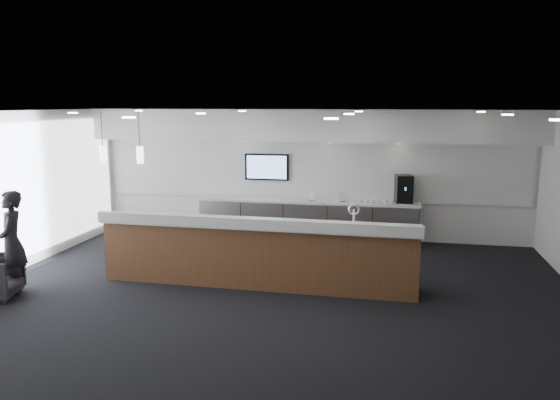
# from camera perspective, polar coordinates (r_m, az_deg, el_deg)

# --- Properties ---
(ground) EXTENTS (10.00, 10.00, 0.00)m
(ground) POSITION_cam_1_polar(r_m,az_deg,el_deg) (9.28, -0.70, -9.66)
(ground) COLOR black
(ground) RESTS_ON ground
(ceiling) EXTENTS (10.00, 8.00, 0.02)m
(ceiling) POSITION_cam_1_polar(r_m,az_deg,el_deg) (8.73, -0.74, 9.20)
(ceiling) COLOR black
(ceiling) RESTS_ON back_wall
(back_wall) EXTENTS (10.00, 0.02, 3.00)m
(back_wall) POSITION_cam_1_polar(r_m,az_deg,el_deg) (12.77, 3.10, 2.73)
(back_wall) COLOR silver
(back_wall) RESTS_ON ground
(left_wall) EXTENTS (0.02, 8.00, 3.00)m
(left_wall) POSITION_cam_1_polar(r_m,az_deg,el_deg) (11.07, -26.92, 0.50)
(left_wall) COLOR silver
(left_wall) RESTS_ON ground
(soffit_bulkhead) EXTENTS (10.00, 0.90, 0.70)m
(soffit_bulkhead) POSITION_cam_1_polar(r_m,az_deg,el_deg) (12.23, 2.84, 7.82)
(soffit_bulkhead) COLOR silver
(soffit_bulkhead) RESTS_ON back_wall
(alcove_panel) EXTENTS (9.80, 0.06, 1.40)m
(alcove_panel) POSITION_cam_1_polar(r_m,az_deg,el_deg) (12.73, 3.09, 3.16)
(alcove_panel) COLOR silver
(alcove_panel) RESTS_ON back_wall
(window_blinds_wall) EXTENTS (0.04, 7.36, 2.55)m
(window_blinds_wall) POSITION_cam_1_polar(r_m,az_deg,el_deg) (11.04, -26.76, 0.49)
(window_blinds_wall) COLOR white
(window_blinds_wall) RESTS_ON left_wall
(back_credenza) EXTENTS (5.06, 0.66, 0.95)m
(back_credenza) POSITION_cam_1_polar(r_m,az_deg,el_deg) (12.59, 2.81, -2.09)
(back_credenza) COLOR gray
(back_credenza) RESTS_ON ground
(wall_tv) EXTENTS (1.05, 0.08, 0.62)m
(wall_tv) POSITION_cam_1_polar(r_m,az_deg,el_deg) (12.85, -1.38, 3.46)
(wall_tv) COLOR black
(wall_tv) RESTS_ON back_wall
(pendant_left) EXTENTS (0.12, 0.12, 0.30)m
(pendant_left) POSITION_cam_1_polar(r_m,az_deg,el_deg) (10.29, -12.98, 4.91)
(pendant_left) COLOR #FDF1C5
(pendant_left) RESTS_ON ceiling
(pendant_right) EXTENTS (0.12, 0.12, 0.30)m
(pendant_right) POSITION_cam_1_polar(r_m,az_deg,el_deg) (10.60, -16.43, 4.90)
(pendant_right) COLOR #FDF1C5
(pendant_right) RESTS_ON ceiling
(ceiling_can_lights) EXTENTS (7.00, 5.00, 0.02)m
(ceiling_can_lights) POSITION_cam_1_polar(r_m,az_deg,el_deg) (8.73, -0.74, 9.01)
(ceiling_can_lights) COLOR white
(ceiling_can_lights) RESTS_ON ceiling
(service_counter) EXTENTS (5.55, 0.99, 1.49)m
(service_counter) POSITION_cam_1_polar(r_m,az_deg,el_deg) (9.55, -2.31, -5.47)
(service_counter) COLOR brown
(service_counter) RESTS_ON ground
(coffee_machine) EXTENTS (0.42, 0.51, 0.62)m
(coffee_machine) POSITION_cam_1_polar(r_m,az_deg,el_deg) (12.38, 12.80, 1.13)
(coffee_machine) COLOR black
(coffee_machine) RESTS_ON back_credenza
(info_sign_left) EXTENTS (0.14, 0.03, 0.19)m
(info_sign_left) POSITION_cam_1_polar(r_m,az_deg,el_deg) (12.41, 3.34, 0.40)
(info_sign_left) COLOR white
(info_sign_left) RESTS_ON back_credenza
(info_sign_right) EXTENTS (0.17, 0.07, 0.23)m
(info_sign_right) POSITION_cam_1_polar(r_m,az_deg,el_deg) (12.30, 6.47, 0.36)
(info_sign_right) COLOR white
(info_sign_right) RESTS_ON back_credenza
(lounge_guest) EXTENTS (0.66, 0.75, 1.72)m
(lounge_guest) POSITION_cam_1_polar(r_m,az_deg,el_deg) (10.11, -26.21, -3.97)
(lounge_guest) COLOR black
(lounge_guest) RESTS_ON ground
(cup_0) EXTENTS (0.09, 0.09, 0.08)m
(cup_0) POSITION_cam_1_polar(r_m,az_deg,el_deg) (12.22, 11.57, -0.20)
(cup_0) COLOR white
(cup_0) RESTS_ON back_credenza
(cup_1) EXTENTS (0.12, 0.12, 0.08)m
(cup_1) POSITION_cam_1_polar(r_m,az_deg,el_deg) (12.22, 10.92, -0.18)
(cup_1) COLOR white
(cup_1) RESTS_ON back_credenza
(cup_2) EXTENTS (0.11, 0.11, 0.08)m
(cup_2) POSITION_cam_1_polar(r_m,az_deg,el_deg) (12.23, 10.26, -0.16)
(cup_2) COLOR white
(cup_2) RESTS_ON back_credenza
(cup_3) EXTENTS (0.12, 0.12, 0.08)m
(cup_3) POSITION_cam_1_polar(r_m,az_deg,el_deg) (12.23, 9.61, -0.13)
(cup_3) COLOR white
(cup_3) RESTS_ON back_credenza
(cup_4) EXTENTS (0.12, 0.12, 0.08)m
(cup_4) POSITION_cam_1_polar(r_m,az_deg,el_deg) (12.23, 8.95, -0.11)
(cup_4) COLOR white
(cup_4) RESTS_ON back_credenza
(cup_5) EXTENTS (0.10, 0.10, 0.08)m
(cup_5) POSITION_cam_1_polar(r_m,az_deg,el_deg) (12.24, 8.30, -0.09)
(cup_5) COLOR white
(cup_5) RESTS_ON back_credenza
(cup_6) EXTENTS (0.13, 0.13, 0.08)m
(cup_6) POSITION_cam_1_polar(r_m,az_deg,el_deg) (12.25, 7.64, -0.06)
(cup_6) COLOR white
(cup_6) RESTS_ON back_credenza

